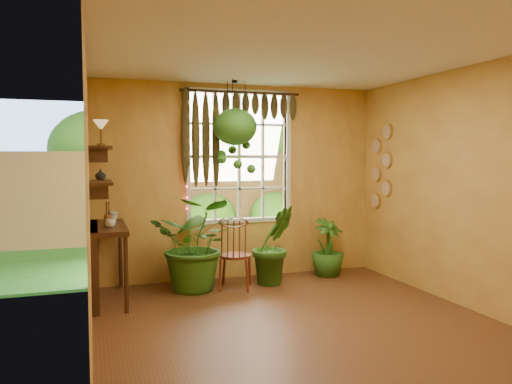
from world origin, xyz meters
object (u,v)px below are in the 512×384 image
Objects in this scene: potted_plant_left at (197,244)px; counter_ledge at (99,255)px; hanging_basket at (235,134)px; windsor_chair at (235,265)px; potted_plant_mid at (273,245)px.

counter_ledge is at bearing -174.29° from potted_plant_left.
hanging_basket reaches higher than potted_plant_left.
windsor_chair is 1.03× the size of potted_plant_mid.
windsor_chair is at bearing -107.20° from hanging_basket.
hanging_basket is (-0.48, 0.17, 1.48)m from potted_plant_mid.
windsor_chair is 0.56m from potted_plant_left.
hanging_basket is at bearing 160.04° from potted_plant_mid.
hanging_basket reaches higher than potted_plant_mid.
windsor_chair is 1.71m from hanging_basket.
potted_plant_mid is at bearing 0.51° from potted_plant_left.
hanging_basket reaches higher than counter_ledge.
potted_plant_left is (-0.47, 0.09, 0.29)m from windsor_chair.
windsor_chair reaches higher than counter_ledge.
hanging_basket is (1.74, 0.30, 1.45)m from counter_ledge.
potted_plant_left is 1.04m from potted_plant_mid.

